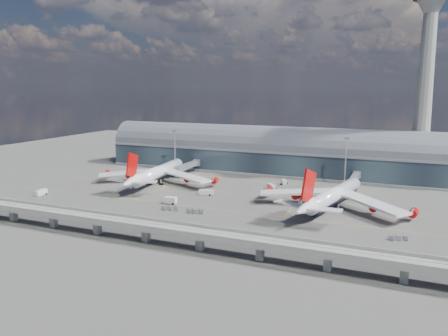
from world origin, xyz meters
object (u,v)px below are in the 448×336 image
at_px(airliner_left, 157,173).
at_px(airliner_right, 333,196).
at_px(floodlight_mast_left, 175,150).
at_px(service_truck_2, 206,192).
at_px(control_tower, 425,86).
at_px(service_truck_3, 303,201).
at_px(service_truck_5, 271,187).
at_px(service_truck_1, 171,200).
at_px(service_truck_4, 284,182).
at_px(cargo_train_0, 171,208).
at_px(cargo_train_2, 399,238).
at_px(cargo_train_1, 196,211).
at_px(service_truck_0, 41,193).
at_px(floodlight_mast_right, 346,161).

distance_m(airliner_left, airliner_right, 95.09).
xyz_separation_m(floodlight_mast_left, service_truck_2, (41.52, -44.15, -12.32)).
relative_size(control_tower, service_truck_3, 18.75).
bearing_deg(control_tower, airliner_left, -154.59).
bearing_deg(service_truck_5, service_truck_2, 178.59).
relative_size(service_truck_1, service_truck_4, 1.15).
xyz_separation_m(airliner_left, cargo_train_0, (31.97, -41.04, -5.19)).
bearing_deg(service_truck_2, cargo_train_2, -128.99).
height_order(service_truck_1, service_truck_5, service_truck_1).
height_order(floodlight_mast_left, service_truck_5, floodlight_mast_left).
relative_size(service_truck_4, cargo_train_1, 0.61).
bearing_deg(airliner_left, service_truck_1, -56.20).
bearing_deg(cargo_train_0, cargo_train_1, -77.04).
bearing_deg(service_truck_0, cargo_train_0, -2.34).
bearing_deg(service_truck_2, service_truck_0, 94.45).
xyz_separation_m(service_truck_2, service_truck_3, (45.91, 2.73, -0.03)).
height_order(service_truck_2, cargo_train_0, service_truck_2).
distance_m(floodlight_mast_right, cargo_train_1, 89.82).
relative_size(service_truck_4, cargo_train_2, 0.72).
distance_m(floodlight_mast_left, service_truck_2, 61.85).
xyz_separation_m(floodlight_mast_right, cargo_train_2, (28.14, -75.71, -12.84)).
bearing_deg(service_truck_1, service_truck_2, -25.08).
height_order(control_tower, airliner_left, control_tower).
distance_m(control_tower, cargo_train_1, 141.72).
bearing_deg(airliner_right, service_truck_0, -155.78).
height_order(cargo_train_0, cargo_train_2, cargo_train_0).
distance_m(service_truck_1, service_truck_2, 22.16).
height_order(service_truck_1, service_truck_4, service_truck_1).
bearing_deg(airliner_right, airliner_left, -176.42).
height_order(service_truck_1, service_truck_2, service_truck_1).
xyz_separation_m(floodlight_mast_left, cargo_train_2, (128.14, -75.71, -12.84)).
bearing_deg(service_truck_2, airliner_left, 52.77).
height_order(airliner_left, service_truck_5, airliner_left).
distance_m(floodlight_mast_left, floodlight_mast_right, 100.00).
relative_size(airliner_right, service_truck_2, 9.64).
distance_m(service_truck_1, service_truck_5, 55.04).
height_order(airliner_right, cargo_train_2, airliner_right).
bearing_deg(service_truck_5, airliner_left, 147.14).
distance_m(airliner_right, cargo_train_2, 40.20).
bearing_deg(service_truck_2, service_truck_5, -66.20).
distance_m(floodlight_mast_left, airliner_right, 111.56).
bearing_deg(control_tower, service_truck_1, -137.47).
relative_size(service_truck_4, service_truck_5, 0.92).
relative_size(airliner_right, service_truck_3, 12.66).
relative_size(service_truck_3, cargo_train_2, 0.81).
relative_size(service_truck_5, cargo_train_2, 0.78).
xyz_separation_m(service_truck_0, service_truck_4, (100.72, 67.82, -0.12)).
distance_m(control_tower, airliner_left, 148.78).
relative_size(floodlight_mast_right, service_truck_2, 3.56).
bearing_deg(floodlight_mast_left, control_tower, 11.72).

